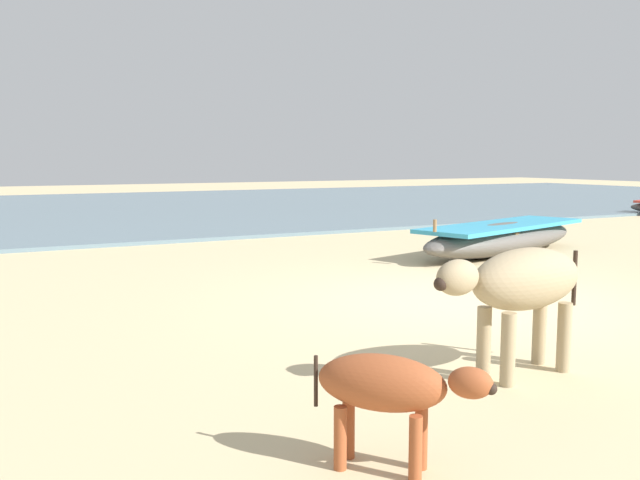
{
  "coord_description": "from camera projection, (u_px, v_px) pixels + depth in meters",
  "views": [
    {
      "loc": [
        -5.41,
        -6.29,
        1.73
      ],
      "look_at": [
        -0.97,
        2.03,
        0.6
      ],
      "focal_mm": 38.26,
      "sensor_mm": 36.0,
      "label": 1
    }
  ],
  "objects": [
    {
      "name": "ground",
      "position": [
        469.0,
        302.0,
        8.25
      ],
      "size": [
        80.0,
        80.0,
        0.0
      ],
      "primitive_type": "plane",
      "color": "#CCB789"
    },
    {
      "name": "sea_water",
      "position": [
        136.0,
        208.0,
        23.4
      ],
      "size": [
        60.0,
        20.0,
        0.08
      ],
      "primitive_type": "cube",
      "color": "slate",
      "rests_on": "ground"
    },
    {
      "name": "fishing_boat_1",
      "position": [
        502.0,
        237.0,
        12.36
      ],
      "size": [
        4.66,
        2.39,
        0.76
      ],
      "rotation": [
        0.0,
        0.0,
        3.43
      ],
      "color": "#5B5651",
      "rests_on": "ground"
    },
    {
      "name": "cow_adult_dun",
      "position": [
        522.0,
        285.0,
        5.39
      ],
      "size": [
        1.59,
        0.55,
        1.03
      ],
      "rotation": [
        0.0,
        0.0,
        3.23
      ],
      "color": "tan",
      "rests_on": "ground"
    },
    {
      "name": "calf_near_rust",
      "position": [
        388.0,
        388.0,
        3.76
      ],
      "size": [
        0.82,
        0.86,
        0.66
      ],
      "rotation": [
        0.0,
        0.0,
        5.46
      ],
      "color": "#9E4C28",
      "rests_on": "ground"
    }
  ]
}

